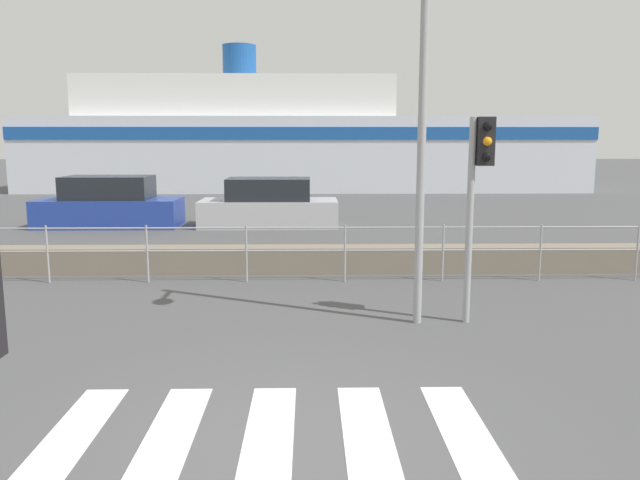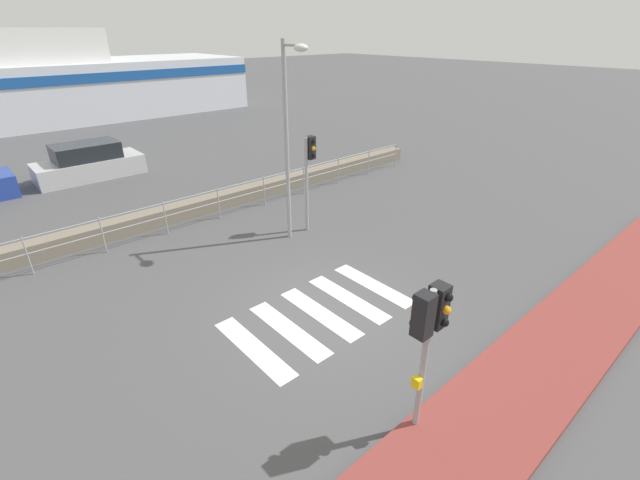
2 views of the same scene
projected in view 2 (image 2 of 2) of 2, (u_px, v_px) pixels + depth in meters
ground_plane at (324, 311)px, 9.81m from camera, size 160.00×160.00×0.00m
sidewalk_brick at (490, 419)px, 7.03m from camera, size 24.00×1.80×0.12m
crosswalk at (320, 313)px, 9.73m from camera, size 4.05×2.40×0.01m
seawall at (182, 211)px, 14.51m from camera, size 22.66×0.55×0.53m
harbor_fence at (192, 205)px, 13.72m from camera, size 20.43×0.04×1.09m
traffic_light_near at (429, 325)px, 6.03m from camera, size 0.58×0.41×2.65m
traffic_light_far at (309, 163)px, 12.86m from camera, size 0.34×0.32×2.98m
streetlamp at (290, 123)px, 11.66m from camera, size 0.32×0.98×5.60m
ferry_boat at (16, 85)px, 28.11m from camera, size 28.87×8.30×7.66m
parked_car_silver at (89, 163)px, 18.32m from camera, size 4.22×1.79×1.49m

